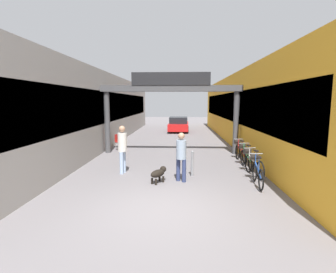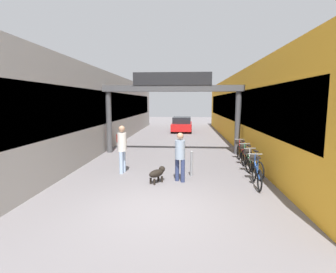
{
  "view_description": "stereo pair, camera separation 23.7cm",
  "coord_description": "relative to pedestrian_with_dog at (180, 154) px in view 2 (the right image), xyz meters",
  "views": [
    {
      "loc": [
        0.5,
        -6.29,
        2.69
      ],
      "look_at": [
        0.0,
        4.12,
        1.3
      ],
      "focal_mm": 28.0,
      "sensor_mm": 36.0,
      "label": 1
    },
    {
      "loc": [
        0.73,
        -6.28,
        2.69
      ],
      "look_at": [
        0.0,
        4.12,
        1.3
      ],
      "focal_mm": 28.0,
      "sensor_mm": 36.0,
      "label": 2
    }
  ],
  "objects": [
    {
      "name": "dog_on_leash",
      "position": [
        -0.74,
        -0.19,
        -0.62
      ],
      "size": [
        0.61,
        0.72,
        0.52
      ],
      "color": "black",
      "rests_on": "ground_plane"
    },
    {
      "name": "parked_car_red",
      "position": [
        -0.2,
        15.05,
        -0.31
      ],
      "size": [
        1.87,
        4.04,
        1.33
      ],
      "color": "red",
      "rests_on": "ground_plane"
    },
    {
      "name": "bicycle_silver_second",
      "position": [
        2.64,
        0.89,
        -0.51
      ],
      "size": [
        0.46,
        1.68,
        0.98
      ],
      "color": "black",
      "rests_on": "ground_plane"
    },
    {
      "name": "storefront_right",
      "position": [
        4.56,
        8.65,
        1.22
      ],
      "size": [
        3.0,
        26.0,
        4.33
      ],
      "color": "gold",
      "rests_on": "ground_plane"
    },
    {
      "name": "bicycle_green_third",
      "position": [
        2.67,
        2.03,
        -0.51
      ],
      "size": [
        0.46,
        1.69,
        0.98
      ],
      "color": "black",
      "rests_on": "ground_plane"
    },
    {
      "name": "arcade_sign_gateway",
      "position": [
        -0.53,
        4.88,
        1.98
      ],
      "size": [
        7.4,
        0.47,
        4.15
      ],
      "color": "#4C4C4F",
      "rests_on": "ground_plane"
    },
    {
      "name": "cafe_chair_red_nearer",
      "position": [
        -3.47,
        5.65,
        -0.41
      ],
      "size": [
        0.54,
        0.54,
        0.89
      ],
      "color": "gray",
      "rests_on": "ground_plane"
    },
    {
      "name": "ground_plane",
      "position": [
        -0.53,
        -2.35,
        -0.95
      ],
      "size": [
        80.0,
        80.0,
        0.0
      ],
      "primitive_type": "plane",
      "color": "slate"
    },
    {
      "name": "bollard_post_metal",
      "position": [
        0.4,
        0.66,
        -0.47
      ],
      "size": [
        0.1,
        0.1,
        0.94
      ],
      "color": "gray",
      "rests_on": "ground_plane"
    },
    {
      "name": "bicycle_blue_nearest",
      "position": [
        2.48,
        -0.2,
        -0.51
      ],
      "size": [
        0.46,
        1.69,
        0.98
      ],
      "color": "black",
      "rests_on": "ground_plane"
    },
    {
      "name": "bicycle_red_farthest",
      "position": [
        2.71,
        3.26,
        -0.51
      ],
      "size": [
        0.46,
        1.69,
        0.98
      ],
      "color": "black",
      "rests_on": "ground_plane"
    },
    {
      "name": "pedestrian_companion",
      "position": [
        -2.2,
        0.92,
        0.09
      ],
      "size": [
        0.4,
        0.4,
        1.8
      ],
      "color": "#A5BFE0",
      "rests_on": "ground_plane"
    },
    {
      "name": "pedestrian_with_dog",
      "position": [
        0.0,
        0.0,
        0.0
      ],
      "size": [
        0.47,
        0.47,
        1.67
      ],
      "color": "navy",
      "rests_on": "ground_plane"
    },
    {
      "name": "storefront_left",
      "position": [
        -5.62,
        8.65,
        1.22
      ],
      "size": [
        3.0,
        26.0,
        4.33
      ],
      "color": "#9E9993",
      "rests_on": "ground_plane"
    }
  ]
}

